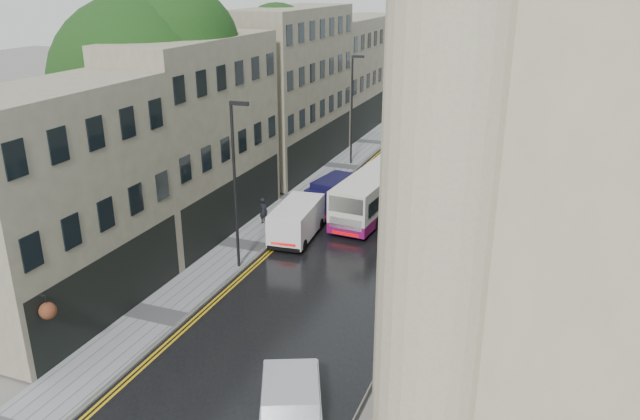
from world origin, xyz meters
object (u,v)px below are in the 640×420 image
Objects in this scene: cream_bus at (344,203)px; lamp_post_far at (352,111)px; lamp_post_near at (235,188)px; pedestrian at (263,211)px; white_lorry at (438,152)px; navy_van at (311,199)px; white_van at (271,230)px; tree_near at (141,112)px; tree_far at (251,89)px.

cream_bus is 1.21× the size of lamp_post_far.
pedestrian is at bearing 100.63° from lamp_post_near.
white_lorry is 1.04× the size of lamp_post_near.
white_lorry is at bearing -108.02° from pedestrian.
lamp_post_near is (-3.07, -7.71, 2.97)m from cream_bus.
cream_bus is 6.22× the size of pedestrian.
pedestrian is (-8.14, -12.04, -1.40)m from white_lorry.
navy_van is (-6.03, -9.64, -1.13)m from white_lorry.
cream_bus is 5.41m from white_van.
pedestrian is (-1.89, 2.86, -0.13)m from white_van.
cream_bus is at bearing -3.38° from navy_van.
tree_near is 2.97× the size of white_van.
white_van is (-2.58, -4.75, -0.34)m from cream_bus.
navy_van is at bearing 171.88° from cream_bus.
lamp_post_near reaches higher than lamp_post_far.
white_lorry reaches higher than navy_van.
tree_near is 1.57× the size of white_lorry.
navy_van is at bearing 29.81° from tree_near.
tree_far is 16.41m from white_van.
tree_far is 1.46× the size of lamp_post_near.
navy_van is at bearing 82.73° from white_van.
tree_far is 1.41× the size of white_lorry.
white_van is 2.84× the size of pedestrian.
cream_bus is 1.20× the size of lamp_post_near.
tree_near is 10.09m from white_van.
lamp_post_near is at bearing -115.67° from white_lorry.
white_van is 5.27m from navy_van.
white_van reaches higher than pedestrian.
tree_near is 20.96m from white_lorry.
white_van is 0.55× the size of lamp_post_far.
tree_near is at bearing 37.12° from pedestrian.
white_lorry is 14.60m from pedestrian.
white_lorry is at bearing 62.43° from white_van.
white_van is (-6.26, -14.90, -1.26)m from white_lorry.
lamp_post_near reaches higher than pedestrian.
tree_near is at bearing -91.32° from tree_far.
navy_van is 2.83× the size of pedestrian.
lamp_post_far is (7.08, 16.85, -2.60)m from tree_near.
tree_far is 2.67× the size of navy_van.
tree_far is 18.08m from lamp_post_near.
navy_van is (8.43, 4.83, -5.73)m from tree_near.
tree_near is 1.11× the size of tree_far.
lamp_post_near is (-6.75, -17.86, 2.05)m from white_lorry.
lamp_post_near is at bearing 119.53° from pedestrian.
lamp_post_near is at bearing -99.47° from lamp_post_far.
white_lorry is 8.01m from lamp_post_far.
lamp_post_near is 20.25m from lamp_post_far.
cream_bus is 10.84m from white_lorry.
navy_van is at bearing -45.16° from tree_far.
pedestrian is (-2.11, -2.40, -0.27)m from navy_van.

